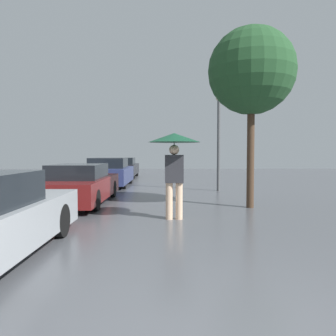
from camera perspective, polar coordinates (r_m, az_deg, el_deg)
name	(u,v)px	position (r m, az deg, el deg)	size (l,w,h in m)	color
pedestrian	(174,150)	(7.56, 1.08, 3.22)	(1.20, 1.20, 2.00)	beige
parked_car_second	(80,185)	(10.41, -15.01, -2.85)	(1.68, 4.53, 1.21)	maroon
parked_car_third	(109,173)	(15.61, -10.20, -0.83)	(1.87, 4.04, 1.32)	navy
parked_car_farthest	(122,168)	(21.28, -8.02, 0.05)	(1.87, 3.84, 1.26)	black
tree	(251,72)	(9.76, 14.34, 15.95)	(2.42, 2.42, 5.04)	#473323
street_lamp	(219,136)	(13.51, 8.82, 5.61)	(0.26, 0.26, 3.90)	#515456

